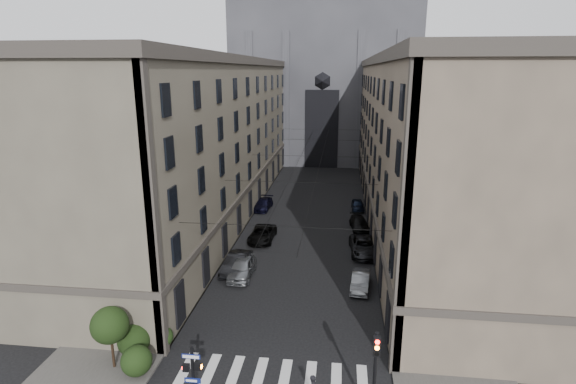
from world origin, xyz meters
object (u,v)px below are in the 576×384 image
at_px(gothic_tower, 325,68).
at_px(traffic_light_right, 375,368).
at_px(car_left_far, 263,204).
at_px(car_right_midfar, 359,224).
at_px(pedestrian_signal_left, 193,376).
at_px(car_right_far, 358,205).
at_px(car_left_midnear, 236,263).
at_px(car_right_midnear, 364,246).
at_px(car_right_near, 360,281).
at_px(car_left_near, 242,267).
at_px(car_left_midfar, 262,234).

xyz_separation_m(gothic_tower, traffic_light_right, (5.60, -73.04, -14.51)).
xyz_separation_m(car_left_far, car_right_midfar, (12.06, -6.21, -0.01)).
distance_m(pedestrian_signal_left, car_left_far, 35.79).
height_order(traffic_light_right, car_left_far, traffic_light_right).
bearing_deg(car_right_far, car_left_midnear, -121.12).
distance_m(pedestrian_signal_left, car_right_midnear, 24.56).
height_order(car_right_midnear, car_right_far, car_right_midnear).
bearing_deg(car_right_far, car_right_near, -92.66).
bearing_deg(car_left_midnear, gothic_tower, 90.25).
height_order(car_left_near, car_left_midnear, car_left_near).
bearing_deg(car_left_midfar, car_right_near, -43.09).
xyz_separation_m(car_left_midnear, car_right_midfar, (11.20, 12.42, -0.14)).
relative_size(car_right_midfar, car_right_far, 1.19).
bearing_deg(car_right_far, car_right_midnear, -90.99).
xyz_separation_m(pedestrian_signal_left, traffic_light_right, (9.11, 0.42, 0.97)).
xyz_separation_m(gothic_tower, car_right_near, (5.52, -58.34, -17.13)).
distance_m(car_right_midfar, car_right_far, 7.35).
bearing_deg(car_left_near, traffic_light_right, -56.63).
relative_size(gothic_tower, car_left_far, 12.39).
xyz_separation_m(car_right_midfar, car_right_far, (0.02, 7.35, -0.01)).
xyz_separation_m(car_left_near, car_left_far, (-1.53, 19.44, -0.14)).
bearing_deg(gothic_tower, car_left_midfar, -95.09).
bearing_deg(car_right_midnear, car_right_far, 87.22).
distance_m(gothic_tower, car_left_midfar, 51.73).
height_order(car_left_midnear, car_right_near, car_left_midnear).
distance_m(car_left_near, car_right_near, 10.18).
distance_m(car_left_near, car_left_far, 19.50).
distance_m(traffic_light_right, car_left_midfar, 26.46).
distance_m(car_left_midnear, car_right_near, 10.97).
height_order(car_left_far, car_right_far, car_left_far).
height_order(car_right_midfar, car_right_far, car_right_midfar).
height_order(car_left_near, car_left_midfar, car_left_near).
relative_size(traffic_light_right, car_right_near, 1.28).
relative_size(traffic_light_right, car_right_midnear, 0.94).
relative_size(car_left_midfar, car_right_far, 1.34).
xyz_separation_m(car_left_near, car_right_midnear, (10.68, 6.34, -0.06)).
height_order(car_left_far, car_right_midfar, car_left_far).
bearing_deg(pedestrian_signal_left, car_left_near, 93.82).
xyz_separation_m(traffic_light_right, car_right_midfar, (0.33, 29.03, -2.62)).
bearing_deg(car_left_near, car_left_far, 95.03).
xyz_separation_m(gothic_tower, car_right_midfar, (5.93, -44.01, -17.13)).
xyz_separation_m(traffic_light_right, car_left_midfar, (-9.93, 24.40, -2.57)).
bearing_deg(pedestrian_signal_left, car_right_near, 59.13).
bearing_deg(car_left_near, car_left_midnear, 130.46).
xyz_separation_m(car_left_midnear, car_right_near, (10.80, -1.91, -0.14)).
height_order(gothic_tower, car_right_near, gothic_tower).
bearing_deg(gothic_tower, traffic_light_right, -85.62).
distance_m(car_left_near, car_right_midfar, 16.91).
bearing_deg(car_left_far, pedestrian_signal_left, -81.56).
distance_m(pedestrian_signal_left, car_right_near, 17.69).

